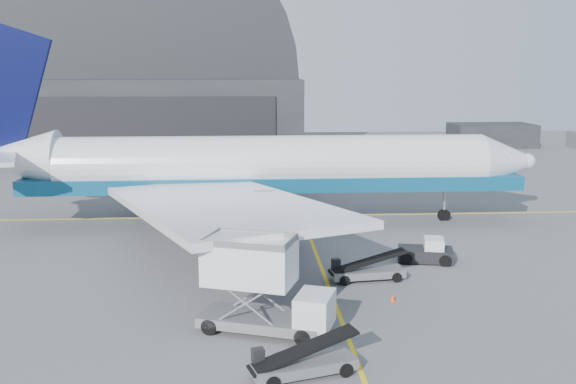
{
  "coord_description": "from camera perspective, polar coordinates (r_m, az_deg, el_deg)",
  "views": [
    {
      "loc": [
        -5.02,
        -38.02,
        13.47
      ],
      "look_at": [
        -2.02,
        8.48,
        4.5
      ],
      "focal_mm": 40.0,
      "sensor_mm": 36.0,
      "label": 1
    }
  ],
  "objects": [
    {
      "name": "ground",
      "position": [
        40.64,
        3.65,
        -8.48
      ],
      "size": [
        200.0,
        200.0,
        0.0
      ],
      "primitive_type": "plane",
      "color": "#565659",
      "rests_on": "ground"
    },
    {
      "name": "taxi_lines",
      "position": [
        52.68,
        1.9,
        -3.91
      ],
      "size": [
        80.0,
        42.12,
        0.02
      ],
      "color": "yellow",
      "rests_on": "ground"
    },
    {
      "name": "hangar",
      "position": [
        104.43,
        -13.19,
        8.46
      ],
      "size": [
        50.0,
        28.3,
        28.0
      ],
      "color": "black",
      "rests_on": "ground"
    },
    {
      "name": "distant_bldg_a",
      "position": [
        118.89,
        17.59,
        3.88
      ],
      "size": [
        14.0,
        8.0,
        4.0
      ],
      "primitive_type": "cube",
      "color": "black",
      "rests_on": "ground"
    },
    {
      "name": "airliner",
      "position": [
        56.0,
        -3.42,
        2.21
      ],
      "size": [
        51.25,
        49.69,
        17.98
      ],
      "color": "white",
      "rests_on": "ground"
    },
    {
      "name": "catering_truck",
      "position": [
        33.41,
        -2.42,
        -8.46
      ],
      "size": [
        7.34,
        4.68,
        4.74
      ],
      "rotation": [
        0.0,
        0.0,
        -0.34
      ],
      "color": "slate",
      "rests_on": "ground"
    },
    {
      "name": "pushback_tug",
      "position": [
        46.72,
        12.24,
        -5.27
      ],
      "size": [
        4.18,
        2.97,
        1.76
      ],
      "rotation": [
        0.0,
        0.0,
        -0.22
      ],
      "color": "black",
      "rests_on": "ground"
    },
    {
      "name": "belt_loader_a",
      "position": [
        29.52,
        1.26,
        -14.97
      ],
      "size": [
        5.12,
        2.91,
        1.92
      ],
      "rotation": [
        0.0,
        0.0,
        0.3
      ],
      "color": "slate",
      "rests_on": "ground"
    },
    {
      "name": "belt_loader_b",
      "position": [
        42.11,
        6.97,
        -6.99
      ],
      "size": [
        5.15,
        2.26,
        1.93
      ],
      "rotation": [
        0.0,
        0.0,
        0.12
      ],
      "color": "slate",
      "rests_on": "ground"
    },
    {
      "name": "traffic_cone",
      "position": [
        38.69,
        9.28,
        -9.28
      ],
      "size": [
        0.32,
        0.32,
        0.46
      ],
      "color": "#FE4B08",
      "rests_on": "ground"
    }
  ]
}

